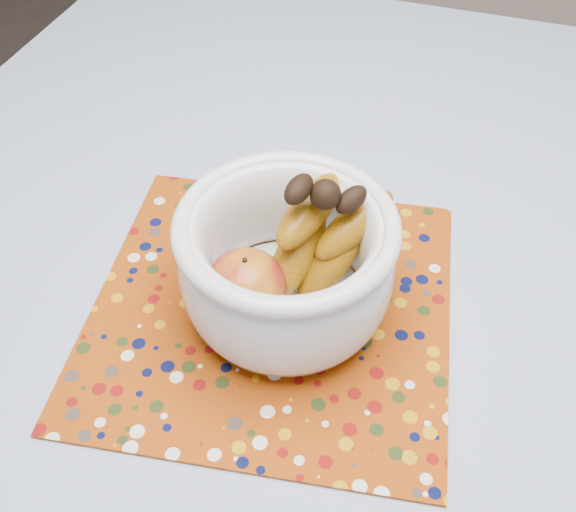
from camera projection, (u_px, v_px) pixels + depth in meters
The scene contains 4 objects.
table at pixel (365, 316), 0.83m from camera, with size 1.20×1.20×0.75m.
tablecloth at pixel (370, 272), 0.77m from camera, with size 1.32×1.32×0.01m, color slate.
placemat at pixel (271, 307), 0.73m from camera, with size 0.38×0.38×0.00m, color #843207.
fruit_bowl at pixel (295, 257), 0.67m from camera, with size 0.24×0.22×0.17m.
Camera 1 is at (0.07, -0.52, 1.33)m, focal length 42.00 mm.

